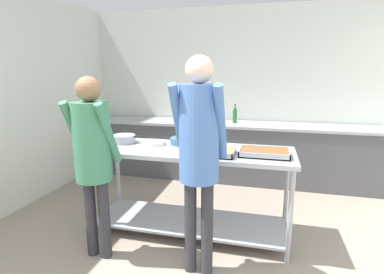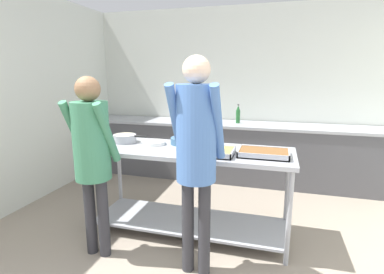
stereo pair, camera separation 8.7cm
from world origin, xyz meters
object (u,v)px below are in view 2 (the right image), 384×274
Objects in this scene: plate_stack at (154,143)px; water_bottle at (238,114)px; sauce_pan at (125,138)px; guest_serving_right at (196,143)px; serving_tray_roast at (211,152)px; broccoli_bowl at (183,140)px; serving_tray_vegetables at (264,153)px; guest_serving_left at (92,148)px.

water_bottle is at bearing 68.68° from plate_stack.
sauce_pan is 1.21m from guest_serving_right.
sauce_pan is at bearing 167.56° from serving_tray_roast.
serving_tray_roast is at bearing -12.44° from sauce_pan.
broccoli_bowl is 0.57× the size of serving_tray_vegetables.
guest_serving_left is at bearing 179.96° from guest_serving_right.
sauce_pan is at bearing 174.48° from serving_tray_vegetables.
broccoli_bowl is (0.63, 0.09, -0.00)m from sauce_pan.
broccoli_bowl reaches higher than plate_stack.
serving_tray_vegetables is at bearing 20.80° from guest_serving_left.
plate_stack is at bearing 172.82° from serving_tray_vegetables.
water_bottle reaches higher than sauce_pan.
serving_tray_vegetables is at bearing 9.46° from serving_tray_roast.
sauce_pan is 0.86× the size of serving_tray_vegetables.
serving_tray_roast is 1.06m from guest_serving_left.
serving_tray_roast and serving_tray_vegetables have the same top height.
guest_serving_right is (0.64, -0.68, 0.19)m from plate_stack.
guest_serving_left is (-0.57, -0.78, 0.06)m from broccoli_bowl.
guest_serving_right reaches higher than plate_stack.
guest_serving_right reaches higher than serving_tray_roast.
sauce_pan is at bearing 179.97° from plate_stack.
broccoli_bowl reaches higher than serving_tray_vegetables.
guest_serving_right is at bearing -46.79° from plate_stack.
guest_serving_right reaches higher than guest_serving_left.
broccoli_bowl reaches higher than serving_tray_roast.
plate_stack is 1.14m from serving_tray_vegetables.
guest_serving_left reaches higher than serving_tray_vegetables.
guest_serving_left is at bearing -111.83° from water_bottle.
guest_serving_left is (0.05, -0.68, 0.06)m from sauce_pan.
serving_tray_vegetables is at bearing -7.18° from plate_stack.
guest_serving_right is (0.93, -0.00, 0.10)m from guest_serving_left.
plate_stack is 0.83× the size of water_bottle.
guest_serving_left is (-0.95, -0.46, 0.08)m from serving_tray_roast.
plate_stack is 0.95m from guest_serving_right.
water_bottle reaches higher than serving_tray_vegetables.
plate_stack is at bearing 66.91° from guest_serving_left.
plate_stack is at bearing 133.21° from guest_serving_right.
serving_tray_roast is (0.66, -0.22, 0.01)m from plate_stack.
broccoli_bowl is 0.97m from guest_serving_left.
guest_serving_left is (-0.29, -0.68, 0.09)m from plate_stack.
guest_serving_right is at bearing -65.29° from broccoli_bowl.
serving_tray_vegetables is at bearing -15.64° from broccoli_bowl.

